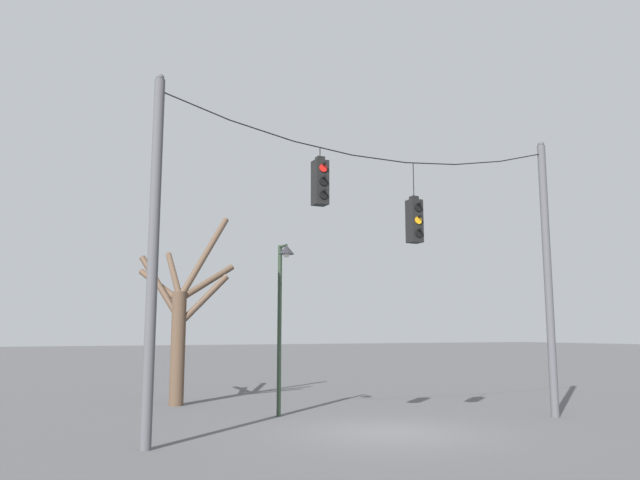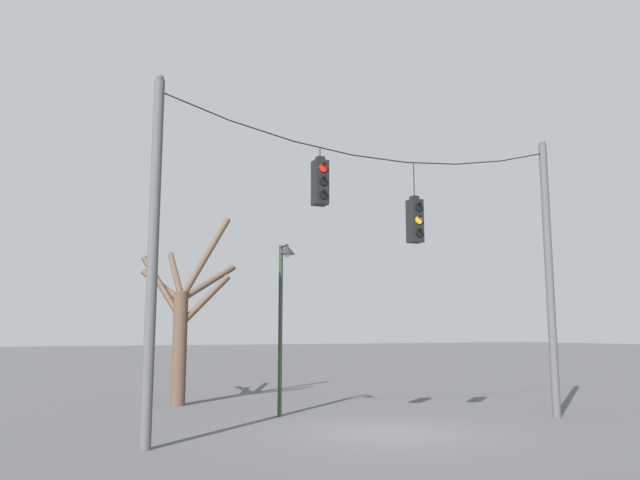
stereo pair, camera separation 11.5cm
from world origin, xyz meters
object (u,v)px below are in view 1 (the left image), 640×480
Objects in this scene: utility_pole_right at (548,275)px; bare_tree at (181,314)px; traffic_light_over_intersection at (320,182)px; traffic_light_near_right_pole at (415,221)px; street_lamp at (283,292)px; utility_pole_left at (153,254)px.

bare_tree is (-8.79, 7.69, -1.05)m from utility_pole_right.
utility_pole_right is at bearing 0.06° from traffic_light_over_intersection.
utility_pole_right is 3.77× the size of traffic_light_near_right_pole.
utility_pole_right is 7.69m from street_lamp.
utility_pole_left is at bearing -107.85° from bare_tree.
bare_tree is at bearing 100.67° from traffic_light_over_intersection.
traffic_light_near_right_pole is (-4.60, -0.01, 1.24)m from utility_pole_right.
utility_pole_left is 5.46m from street_lamp.
utility_pole_left is at bearing 179.89° from traffic_light_over_intersection.
utility_pole_left reaches higher than traffic_light_over_intersection.
traffic_light_near_right_pole reaches higher than bare_tree.
utility_pole_left reaches higher than traffic_light_near_right_pole.
utility_pole_left reaches higher than street_lamp.
bare_tree is (-1.85, 4.40, -0.55)m from street_lamp.
bare_tree is at bearing 138.81° from utility_pole_right.
bare_tree is (-1.45, 7.70, -3.03)m from traffic_light_over_intersection.
traffic_light_over_intersection is 0.29× the size of street_lamp.
bare_tree is (-4.18, 7.70, -2.29)m from traffic_light_near_right_pole.
utility_pole_left is 1.64× the size of street_lamp.
utility_pole_right reaches higher than street_lamp.
utility_pole_left is 8.15m from bare_tree.
traffic_light_near_right_pole is 0.44× the size of street_lamp.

